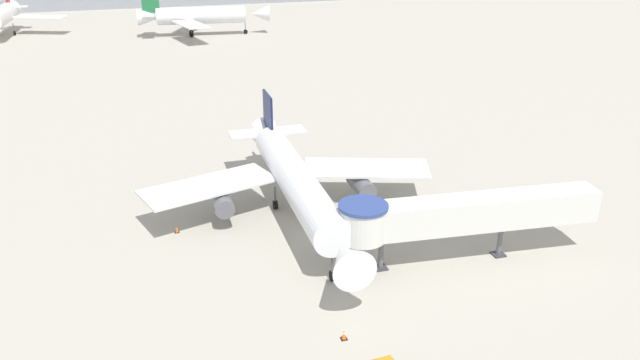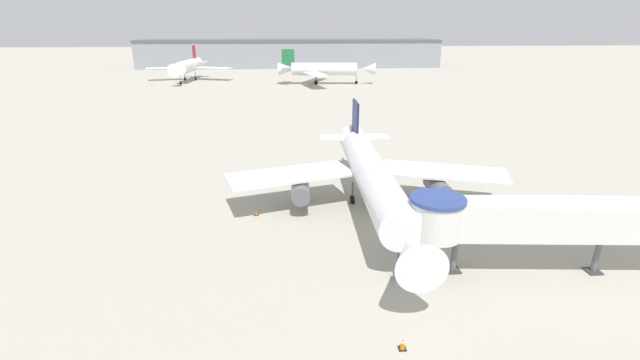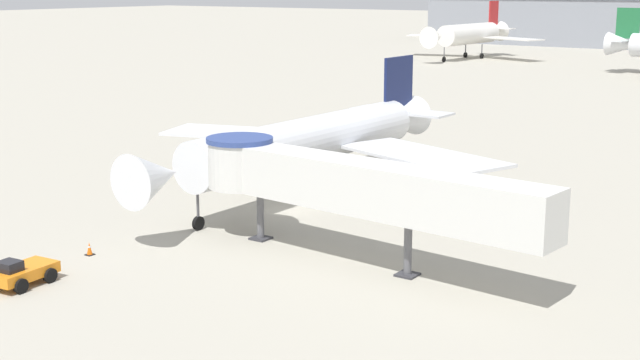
{
  "view_description": "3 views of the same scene",
  "coord_description": "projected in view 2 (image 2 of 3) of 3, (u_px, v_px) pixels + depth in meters",
  "views": [
    {
      "loc": [
        -15.41,
        -49.05,
        27.7
      ],
      "look_at": [
        0.03,
        0.98,
        5.33
      ],
      "focal_mm": 35.0,
      "sensor_mm": 36.0,
      "label": 1
    },
    {
      "loc": [
        -9.53,
        -34.95,
        17.91
      ],
      "look_at": [
        -6.66,
        2.73,
        4.35
      ],
      "focal_mm": 24.0,
      "sensor_mm": 36.0,
      "label": 2
    },
    {
      "loc": [
        35.79,
        -47.9,
        15.38
      ],
      "look_at": [
        3.55,
        -1.32,
        2.78
      ],
      "focal_mm": 50.0,
      "sensor_mm": 36.0,
      "label": 3
    }
  ],
  "objects": [
    {
      "name": "main_airplane",
      "position": [
        371.0,
        175.0,
        42.68
      ],
      "size": [
        30.07,
        32.91,
        9.35
      ],
      "rotation": [
        0.0,
        0.0,
        -0.02
      ],
      "color": "silver",
      "rests_on": "ground_plane"
    },
    {
      "name": "background_jet_red_tail",
      "position": [
        188.0,
        66.0,
        148.16
      ],
      "size": [
        30.68,
        30.01,
        11.54
      ],
      "rotation": [
        0.0,
        0.0,
        -0.06
      ],
      "color": "white",
      "rests_on": "ground_plane"
    },
    {
      "name": "ground_plane",
      "position": [
        394.0,
        232.0,
        39.53
      ],
      "size": [
        800.0,
        800.0,
        0.0
      ],
      "primitive_type": "plane",
      "color": "#A8A393"
    },
    {
      "name": "traffic_cone_near_nose",
      "position": [
        403.0,
        344.0,
        25.09
      ],
      "size": [
        0.46,
        0.46,
        0.76
      ],
      "color": "black",
      "rests_on": "ground_plane"
    },
    {
      "name": "terminal_building",
      "position": [
        290.0,
        53.0,
        201.13
      ],
      "size": [
        137.3,
        23.01,
        12.45
      ],
      "color": "gray",
      "rests_on": "ground_plane"
    },
    {
      "name": "traffic_cone_port_wing",
      "position": [
        256.0,
        212.0,
        43.03
      ],
      "size": [
        0.43,
        0.43,
        0.72
      ],
      "color": "black",
      "rests_on": "ground_plane"
    },
    {
      "name": "jet_bridge",
      "position": [
        543.0,
        219.0,
        31.71
      ],
      "size": [
        22.93,
        5.23,
        6.15
      ],
      "rotation": [
        0.0,
        0.0,
        -0.09
      ],
      "color": "silver",
      "rests_on": "ground_plane"
    },
    {
      "name": "background_jet_green_tail",
      "position": [
        322.0,
        69.0,
        140.18
      ],
      "size": [
        32.02,
        31.05,
        11.11
      ],
      "rotation": [
        0.0,
        0.0,
        1.48
      ],
      "color": "silver",
      "rests_on": "ground_plane"
    }
  ]
}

